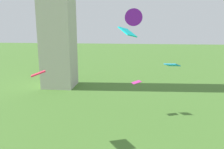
# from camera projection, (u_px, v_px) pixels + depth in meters

# --- Properties ---
(kite_flying_0) EXTENTS (1.41, 1.57, 0.76)m
(kite_flying_0) POSITION_uv_depth(u_px,v_px,m) (127.00, 32.00, 16.16)
(kite_flying_0) COLOR #0BC6C8
(kite_flying_3) EXTENTS (1.18, 1.03, 0.30)m
(kite_flying_3) POSITION_uv_depth(u_px,v_px,m) (136.00, 82.00, 26.19)
(kite_flying_3) COLOR #BF2E8A
(kite_flying_4) EXTENTS (1.71, 2.05, 0.70)m
(kite_flying_4) POSITION_uv_depth(u_px,v_px,m) (38.00, 73.00, 19.15)
(kite_flying_4) COLOR #EE2341
(kite_flying_6) EXTENTS (1.71, 1.62, 0.55)m
(kite_flying_6) POSITION_uv_depth(u_px,v_px,m) (172.00, 65.00, 24.08)
(kite_flying_6) COLOR #1491EA
(kite_flying_7) EXTENTS (1.67, 2.55, 2.02)m
(kite_flying_7) POSITION_uv_depth(u_px,v_px,m) (133.00, 15.00, 21.41)
(kite_flying_7) COLOR purple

